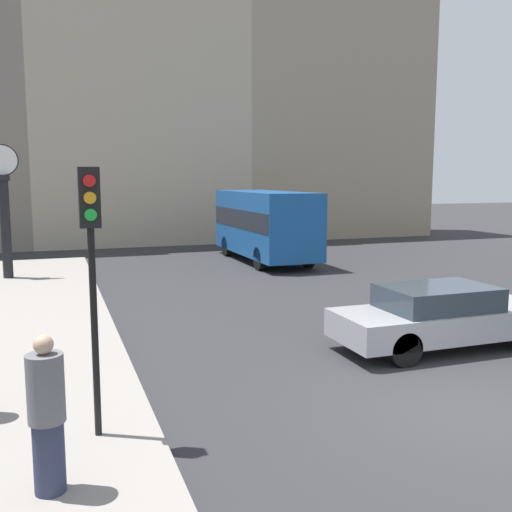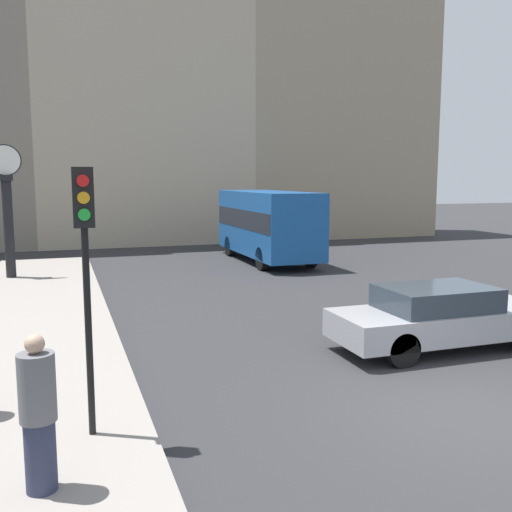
% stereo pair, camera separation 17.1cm
% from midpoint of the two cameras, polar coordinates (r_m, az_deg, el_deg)
% --- Properties ---
extents(ground_plane, '(120.00, 120.00, 0.00)m').
position_cam_midpoint_polar(ground_plane, '(9.53, 20.13, -14.44)').
color(ground_plane, '#2D2D30').
extents(sidewalk_corner, '(3.46, 20.73, 0.16)m').
position_cam_midpoint_polar(sidewalk_corner, '(15.47, -21.36, -5.66)').
color(sidewalk_corner, gray).
rests_on(sidewalk_corner, ground_plane).
extents(building_row, '(32.51, 5.00, 18.79)m').
position_cam_midpoint_polar(building_row, '(32.78, -11.14, 16.17)').
color(building_row, gray).
rests_on(building_row, ground_plane).
extents(sedan_car, '(4.69, 1.72, 1.33)m').
position_cam_midpoint_polar(sedan_car, '(12.50, 17.74, -5.74)').
color(sedan_car, '#9E9EA3').
rests_on(sedan_car, ground_plane).
extents(bus_distant, '(2.34, 7.07, 2.98)m').
position_cam_midpoint_polar(bus_distant, '(24.23, 0.68, 3.42)').
color(bus_distant, '#195199').
rests_on(bus_distant, ground_plane).
extents(traffic_light_near, '(0.26, 0.24, 3.51)m').
position_cam_midpoint_polar(traffic_light_near, '(7.53, -16.77, 1.00)').
color(traffic_light_near, black).
rests_on(traffic_light_near, sidewalk_corner).
extents(street_clock, '(1.06, 0.42, 4.50)m').
position_cam_midpoint_polar(street_clock, '(21.06, -24.04, 4.04)').
color(street_clock, black).
rests_on(street_clock, sidewalk_corner).
extents(pedestrian_grey_jacket, '(0.39, 0.39, 1.75)m').
position_cam_midpoint_polar(pedestrian_grey_jacket, '(6.71, -20.88, -14.66)').
color(pedestrian_grey_jacket, '#2D334C').
rests_on(pedestrian_grey_jacket, sidewalk_corner).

